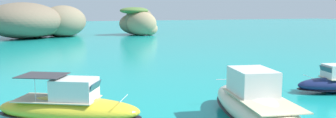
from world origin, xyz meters
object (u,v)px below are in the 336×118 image
Objects in this scene: islet_large at (39,22)px; motorboat_yellow at (69,107)px; islet_small at (139,22)px; motorboat_cream at (255,106)px.

islet_large is 3.03× the size of motorboat_yellow.
islet_large reaches higher than islet_small.
motorboat_yellow is (0.88, -69.24, -2.86)m from islet_large.
motorboat_yellow is (-10.35, 4.33, -0.17)m from motorboat_cream.
islet_small is 74.34m from motorboat_cream.
motorboat_cream is (11.23, -73.57, -2.69)m from islet_large.
motorboat_cream is at bearing -101.11° from islet_small.
islet_small is (25.55, -0.66, -0.30)m from islet_large.
motorboat_cream is (-14.32, -72.91, -2.39)m from islet_small.
islet_large is at bearing 98.68° from motorboat_cream.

